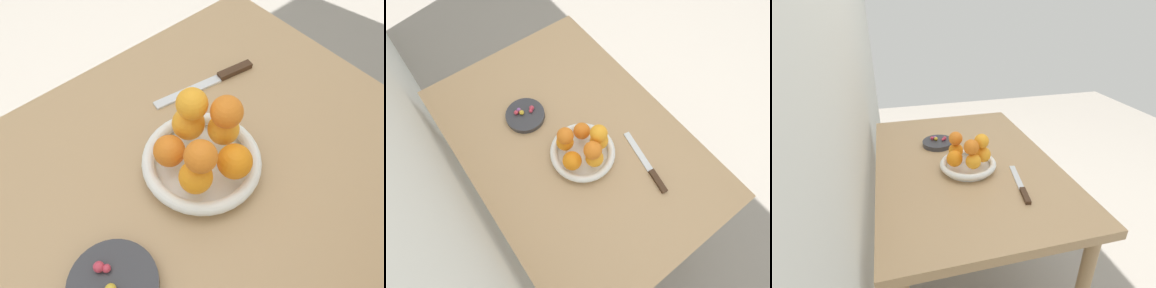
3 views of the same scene
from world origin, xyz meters
TOP-DOWN VIEW (x-y plane):
  - ground_plane at (0.00, 0.00)m, footprint 6.00×6.00m
  - dining_table at (0.00, 0.00)m, footprint 1.10×0.76m
  - fruit_bowl at (-0.07, 0.01)m, footprint 0.23×0.23m
  - candy_dish at (0.19, 0.09)m, footprint 0.15×0.15m
  - orange_0 at (-0.02, -0.03)m, footprint 0.06×0.06m
  - orange_1 at (-0.02, 0.04)m, footprint 0.06×0.06m
  - orange_2 at (-0.10, 0.07)m, footprint 0.07×0.07m
  - orange_3 at (-0.13, 0.00)m, footprint 0.06×0.06m
  - orange_4 at (-0.09, -0.05)m, footprint 0.06×0.06m
  - orange_5 at (-0.03, 0.05)m, footprint 0.06×0.06m
  - orange_6 at (-0.13, 0.01)m, footprint 0.06×0.06m
  - orange_7 at (-0.09, -0.04)m, footprint 0.06×0.06m
  - candy_ball_0 at (0.21, 0.10)m, footprint 0.02×0.02m
  - candy_ball_1 at (0.21, 0.11)m, footprint 0.02×0.02m
  - candy_ball_2 at (0.19, 0.09)m, footprint 0.02×0.02m
  - candy_ball_3 at (0.18, 0.06)m, footprint 0.01×0.01m
  - candy_ball_4 at (0.19, 0.05)m, footprint 0.02×0.02m
  - knife at (-0.25, -0.15)m, footprint 0.26×0.07m

SIDE VIEW (x-z plane):
  - ground_plane at x=0.00m, z-range 0.00..0.00m
  - dining_table at x=0.00m, z-range 0.28..1.02m
  - knife at x=-0.25m, z-range 0.74..0.75m
  - candy_dish at x=0.19m, z-range 0.74..0.76m
  - fruit_bowl at x=-0.07m, z-range 0.74..0.78m
  - candy_ball_3 at x=0.18m, z-range 0.76..0.78m
  - candy_ball_0 at x=0.21m, z-range 0.76..0.78m
  - candy_ball_1 at x=0.21m, z-range 0.76..0.78m
  - candy_ball_2 at x=0.19m, z-range 0.76..0.78m
  - candy_ball_4 at x=0.19m, z-range 0.76..0.78m
  - orange_0 at x=-0.02m, z-range 0.78..0.84m
  - orange_1 at x=-0.02m, z-range 0.78..0.84m
  - orange_3 at x=-0.13m, z-range 0.78..0.84m
  - orange_4 at x=-0.09m, z-range 0.78..0.84m
  - orange_2 at x=-0.10m, z-range 0.78..0.85m
  - orange_5 at x=-0.03m, z-range 0.84..0.90m
  - orange_6 at x=-0.13m, z-range 0.84..0.90m
  - orange_7 at x=-0.09m, z-range 0.84..0.90m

